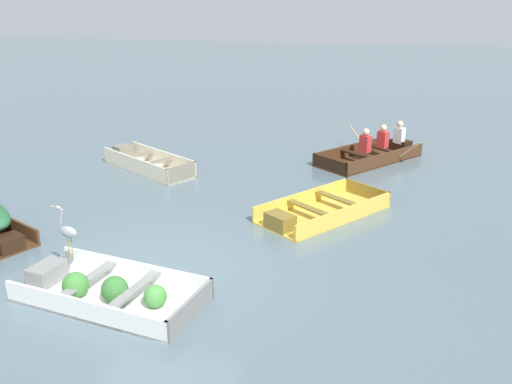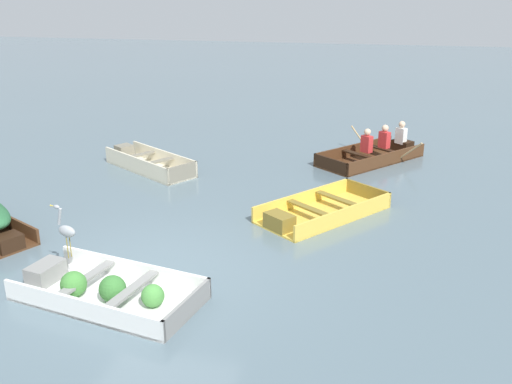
# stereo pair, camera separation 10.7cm
# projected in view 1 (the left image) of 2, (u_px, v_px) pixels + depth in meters

# --- Properties ---
(ground_plane) EXTENTS (80.00, 80.00, 0.00)m
(ground_plane) POSITION_uv_depth(u_px,v_px,m) (152.00, 272.00, 9.29)
(ground_plane) COLOR slate
(dinghy_white_foreground) EXTENTS (2.95, 1.81, 0.44)m
(dinghy_white_foreground) POSITION_uv_depth(u_px,v_px,m) (105.00, 291.00, 8.44)
(dinghy_white_foreground) COLOR white
(dinghy_white_foreground) RESTS_ON ground
(skiff_cream_near_moored) EXTENTS (2.77, 2.22, 0.42)m
(skiff_cream_near_moored) POSITION_uv_depth(u_px,v_px,m) (146.00, 163.00, 14.50)
(skiff_cream_near_moored) COLOR beige
(skiff_cream_near_moored) RESTS_ON ground
(skiff_yellow_mid_moored) EXTENTS (2.67, 2.95, 0.34)m
(skiff_yellow_mid_moored) POSITION_uv_depth(u_px,v_px,m) (319.00, 211.00, 11.50)
(skiff_yellow_mid_moored) COLOR #E5BC47
(skiff_yellow_mid_moored) RESTS_ON ground
(rowboat_dark_varnish_with_crew) EXTENTS (2.82, 3.10, 0.91)m
(rowboat_dark_varnish_with_crew) POSITION_uv_depth(u_px,v_px,m) (374.00, 152.00, 15.27)
(rowboat_dark_varnish_with_crew) COLOR #4C2D19
(rowboat_dark_varnish_with_crew) RESTS_ON ground
(heron_on_dinghy) EXTENTS (0.46, 0.22, 0.84)m
(heron_on_dinghy) POSITION_uv_depth(u_px,v_px,m) (68.00, 230.00, 8.65)
(heron_on_dinghy) COLOR olive
(heron_on_dinghy) RESTS_ON dinghy_white_foreground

